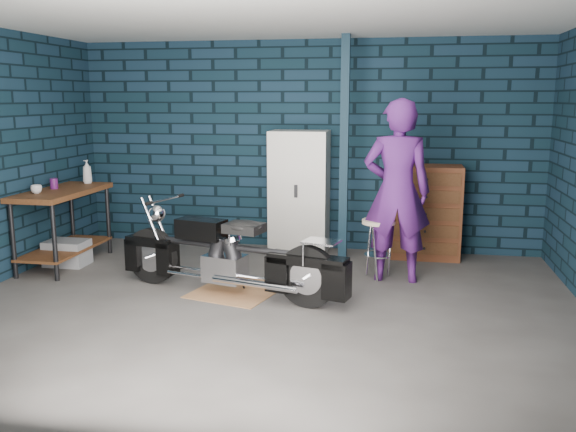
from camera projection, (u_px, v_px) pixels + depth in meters
name	position (u px, v px, depth m)	size (l,w,h in m)	color
ground	(264.00, 309.00, 5.78)	(6.00, 6.00, 0.00)	#55514F
room_walls	(275.00, 105.00, 5.95)	(6.02, 5.01, 2.71)	black
support_post	(344.00, 150.00, 7.30)	(0.10, 0.10, 2.70)	#102635
workbench	(64.00, 228.00, 7.22)	(0.60, 1.40, 0.91)	brown
drip_mat	(230.00, 294.00, 6.19)	(0.80, 0.60, 0.01)	#9C6B44
motorcycle	(229.00, 249.00, 6.10)	(2.15, 0.58, 0.95)	black
person	(397.00, 191.00, 6.52)	(0.72, 0.47, 1.97)	#511C6C
storage_bin	(67.00, 253.00, 7.27)	(0.48, 0.34, 0.30)	gray
locker	(299.00, 192.00, 7.79)	(0.73, 0.52, 1.56)	silver
tool_chest	(425.00, 212.00, 7.54)	(0.86, 0.48, 1.15)	brown
shop_stool	(378.00, 249.00, 6.70)	(0.36, 0.36, 0.66)	beige
cup_a	(36.00, 189.00, 6.84)	(0.12, 0.12, 0.10)	beige
mug_purple	(54.00, 184.00, 7.19)	(0.09, 0.09, 0.12)	#55175D
bottle	(87.00, 172.00, 7.65)	(0.11, 0.11, 0.29)	gray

